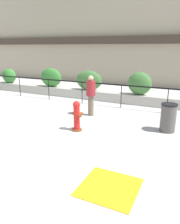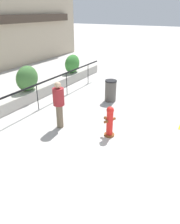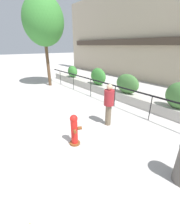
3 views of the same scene
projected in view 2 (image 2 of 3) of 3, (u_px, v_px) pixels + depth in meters
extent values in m
plane|color=#BCB7B2|center=(127.00, 178.00, 5.62)|extent=(120.00, 120.00, 0.00)
cylinder|color=black|center=(37.00, 97.00, 9.26)|extent=(0.04, 0.04, 1.15)
cylinder|color=black|center=(67.00, 84.00, 10.95)|extent=(0.04, 0.04, 1.15)
cylinder|color=black|center=(88.00, 74.00, 12.63)|extent=(0.04, 0.04, 1.15)
ellipsoid|color=#427538|center=(27.00, 78.00, 10.02)|extent=(1.21, 0.70, 1.16)
ellipsoid|color=#387F33|center=(72.00, 64.00, 12.96)|extent=(1.27, 0.60, 1.06)
cylinder|color=brown|center=(109.00, 135.00, 7.52)|extent=(0.46, 0.46, 0.06)
cylinder|color=red|center=(110.00, 123.00, 7.33)|extent=(0.29, 0.29, 0.85)
sphere|color=red|center=(110.00, 110.00, 7.13)|extent=(0.25, 0.25, 0.25)
cylinder|color=brown|center=(106.00, 118.00, 7.41)|extent=(0.16, 0.17, 0.11)
cylinder|color=brown|center=(114.00, 119.00, 7.38)|extent=(0.15, 0.13, 0.09)
cylinder|color=brown|center=(106.00, 122.00, 7.19)|extent=(0.15, 0.13, 0.09)
cylinder|color=brown|center=(60.00, 116.00, 7.91)|extent=(0.30, 0.30, 0.88)
cylinder|color=maroon|center=(58.00, 97.00, 7.59)|extent=(0.50, 0.50, 0.62)
sphere|color=#D6AD89|center=(58.00, 85.00, 7.41)|extent=(0.23, 0.23, 0.23)
cylinder|color=#56514C|center=(111.00, 91.00, 10.21)|extent=(0.52, 0.52, 0.95)
cylinder|color=black|center=(111.00, 81.00, 10.00)|extent=(0.55, 0.55, 0.06)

